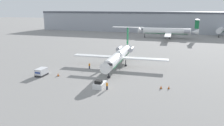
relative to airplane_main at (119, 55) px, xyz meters
name	(u,v)px	position (x,y,z in m)	size (l,w,h in m)	color
ground_plane	(99,88)	(0.67, -19.11, -3.44)	(600.00, 600.00, 0.00)	gray
terminal_building	(158,22)	(0.67, 100.89, 3.89)	(180.00, 16.80, 14.61)	#9EA3AD
airplane_main	(119,55)	(0.00, 0.00, 0.00)	(29.09, 29.19, 10.82)	white
pushback_tug	(100,84)	(0.71, -18.86, -2.75)	(2.14, 3.69, 1.86)	silver
luggage_cart	(41,72)	(-16.95, -15.26, -2.46)	(2.06, 3.39, 1.96)	#232326
worker_near_tug	(107,86)	(2.70, -19.72, -2.53)	(0.40, 0.24, 1.73)	#232838
worker_by_wing	(89,66)	(-7.57, -5.38, -2.51)	(0.40, 0.25, 1.77)	#232838
traffic_cone_left	(58,75)	(-12.57, -14.36, -3.07)	(0.70, 0.70, 0.78)	black
traffic_cone_right	(161,87)	(13.91, -15.60, -3.10)	(0.63, 0.63, 0.71)	black
traffic_cone_mid	(169,87)	(15.54, -15.22, -3.11)	(0.54, 0.54, 0.70)	black
airplane_parked_far_left	(221,29)	(42.25, 94.68, 0.48)	(34.70, 31.77, 10.65)	white
airplane_parked_far_right	(168,31)	(10.06, 69.31, 0.57)	(34.23, 39.49, 11.02)	white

